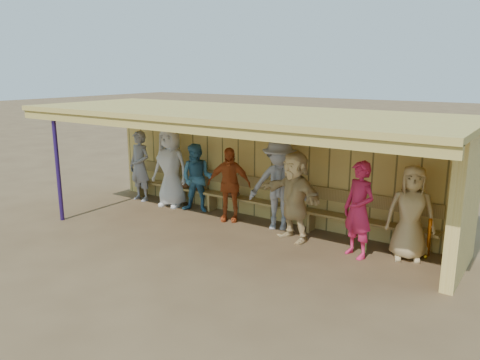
# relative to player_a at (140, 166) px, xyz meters

# --- Properties ---
(ground) EXTENTS (90.00, 90.00, 0.00)m
(ground) POSITION_rel_player_a_xyz_m (3.34, -0.75, -0.89)
(ground) COLOR brown
(ground) RESTS_ON ground
(player_a) EXTENTS (0.67, 0.46, 1.78)m
(player_a) POSITION_rel_player_a_xyz_m (0.00, 0.00, 0.00)
(player_a) COLOR gray
(player_a) RESTS_ON ground
(player_b) EXTENTS (1.02, 0.74, 1.92)m
(player_b) POSITION_rel_player_a_xyz_m (0.99, 0.06, 0.07)
(player_b) COLOR silver
(player_b) RESTS_ON ground
(player_c) EXTENTS (0.93, 0.82, 1.60)m
(player_c) POSITION_rel_player_a_xyz_m (1.81, 0.06, -0.09)
(player_c) COLOR teal
(player_c) RESTS_ON ground
(player_d) EXTENTS (1.04, 0.75, 1.63)m
(player_d) POSITION_rel_player_a_xyz_m (2.82, -0.07, -0.07)
(player_d) COLOR #C04F1E
(player_d) RESTS_ON ground
(player_e) EXTENTS (1.40, 1.10, 1.90)m
(player_e) POSITION_rel_player_a_xyz_m (4.00, 0.06, 0.06)
(player_e) COLOR #9C9DA5
(player_e) RESTS_ON ground
(player_f) EXTENTS (1.71, 1.08, 1.77)m
(player_f) POSITION_rel_player_a_xyz_m (4.56, -0.33, -0.01)
(player_f) COLOR #E2C07F
(player_f) RESTS_ON ground
(player_g) EXTENTS (0.75, 0.64, 1.73)m
(player_g) POSITION_rel_player_a_xyz_m (5.90, -0.45, -0.02)
(player_g) COLOR #CD204F
(player_g) RESTS_ON ground
(player_h) EXTENTS (0.95, 0.77, 1.68)m
(player_h) POSITION_rel_player_a_xyz_m (6.69, -0.05, -0.05)
(player_h) COLOR tan
(player_h) RESTS_ON ground
(dugout_structure) EXTENTS (8.80, 3.20, 2.50)m
(dugout_structure) POSITION_rel_player_a_xyz_m (3.73, -0.07, 0.81)
(dugout_structure) COLOR #DAB95D
(dugout_structure) RESTS_ON ground
(bench) EXTENTS (7.60, 0.34, 0.93)m
(bench) POSITION_rel_player_a_xyz_m (3.34, 0.36, -0.36)
(bench) COLOR #A38646
(bench) RESTS_ON ground
(dugout_equipment) EXTENTS (5.94, 0.62, 0.80)m
(dugout_equipment) POSITION_rel_player_a_xyz_m (2.73, 0.23, -0.40)
(dugout_equipment) COLOR orange
(dugout_equipment) RESTS_ON ground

